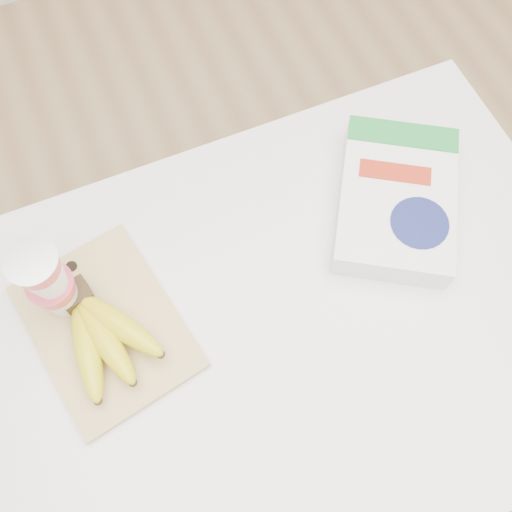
# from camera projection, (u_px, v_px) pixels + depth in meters

# --- Properties ---
(room) EXTENTS (4.00, 4.00, 4.00)m
(room) POSITION_uv_depth(u_px,v_px,m) (279.00, 181.00, 0.51)
(room) COLOR tan
(room) RESTS_ON ground
(table) EXTENTS (1.17, 0.78, 0.88)m
(table) POSITION_uv_depth(u_px,v_px,m) (265.00, 384.00, 1.35)
(table) COLOR silver
(table) RESTS_ON ground
(cutting_board) EXTENTS (0.27, 0.34, 0.02)m
(cutting_board) POSITION_uv_depth(u_px,v_px,m) (106.00, 326.00, 0.94)
(cutting_board) COLOR tan
(cutting_board) RESTS_ON table
(bananas) EXTENTS (0.15, 0.21, 0.07)m
(bananas) POSITION_uv_depth(u_px,v_px,m) (101.00, 334.00, 0.90)
(bananas) COLOR #382816
(bananas) RESTS_ON cutting_board
(yogurt_stack) EXTENTS (0.08, 0.08, 0.18)m
(yogurt_stack) POSITION_uv_depth(u_px,v_px,m) (48.00, 282.00, 0.86)
(yogurt_stack) COLOR white
(yogurt_stack) RESTS_ON cutting_board
(cereal_box) EXTENTS (0.32, 0.35, 0.07)m
(cereal_box) POSITION_uv_depth(u_px,v_px,m) (396.00, 200.00, 1.01)
(cereal_box) COLOR white
(cereal_box) RESTS_ON table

